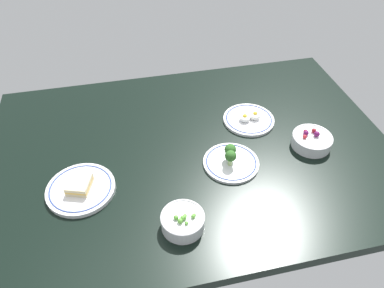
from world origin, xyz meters
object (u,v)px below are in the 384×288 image
plate_sandwich (81,188)px  bowl_berries (312,140)px  bowl_peas (183,221)px  plate_eggs (249,119)px  plate_broccoli (231,161)px

plate_sandwich → bowl_berries: bowl_berries is taller
bowl_peas → plate_sandwich: bearing=145.0°
plate_sandwich → plate_eggs: (66.31, 22.67, -0.29)cm
bowl_peas → bowl_berries: size_ratio=0.90×
plate_eggs → plate_sandwich: bearing=-161.1°
bowl_peas → plate_broccoli: (21.91, 22.16, -1.18)cm
bowl_berries → plate_broccoli: size_ratio=0.74×
plate_sandwich → plate_broccoli: (52.03, 1.11, 0.32)cm
bowl_peas → plate_sandwich: 36.78cm
plate_sandwich → plate_broccoli: size_ratio=1.14×
bowl_berries → plate_eggs: bearing=133.5°
bowl_berries → plate_broccoli: (-32.12, -2.74, -0.97)cm
plate_eggs → bowl_peas: bearing=-129.6°
bowl_peas → plate_eggs: bowl_peas is taller
bowl_peas → plate_eggs: 56.79cm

